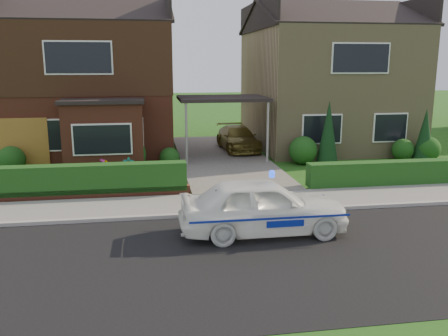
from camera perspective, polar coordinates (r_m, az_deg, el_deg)
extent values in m
plane|color=#214B14|center=(10.86, 8.90, -10.38)|extent=(120.00, 120.00, 0.00)
cube|color=black|center=(10.86, 8.90, -10.38)|extent=(60.00, 6.00, 0.02)
cube|color=#9E9993|center=(13.59, 4.97, -5.26)|extent=(60.00, 0.16, 0.12)
cube|color=slate|center=(14.57, 3.98, -4.06)|extent=(60.00, 2.00, 0.10)
cube|color=#666059|center=(21.15, -0.20, 1.23)|extent=(3.80, 12.00, 0.12)
cube|color=brown|center=(23.68, -15.56, 8.92)|extent=(7.20, 8.00, 5.80)
cube|color=white|center=(20.12, -21.03, 3.68)|extent=(1.80, 0.08, 1.30)
cube|color=white|center=(19.71, -11.97, 4.08)|extent=(1.60, 0.08, 1.30)
cube|color=white|center=(19.66, -17.11, 12.56)|extent=(2.60, 0.08, 1.30)
cube|color=black|center=(23.65, -15.76, 12.42)|extent=(7.26, 8.06, 2.90)
cube|color=brown|center=(19.09, -14.22, 3.55)|extent=(3.00, 1.40, 2.70)
cube|color=black|center=(18.93, -14.45, 7.80)|extent=(3.20, 1.60, 0.14)
cube|color=tan|center=(25.19, 12.03, 9.29)|extent=(7.20, 8.00, 5.80)
cube|color=white|center=(21.02, 11.70, 4.60)|extent=(1.80, 0.08, 1.30)
cube|color=white|center=(22.34, 19.35, 4.61)|extent=(1.60, 0.08, 1.30)
cube|color=white|center=(21.45, 16.12, 12.57)|extent=(2.60, 0.08, 1.30)
cube|color=black|center=(20.80, -0.21, 8.38)|extent=(3.80, 3.00, 0.14)
cylinder|color=gray|center=(19.37, -4.55, 4.01)|extent=(0.10, 0.10, 2.70)
cylinder|color=gray|center=(19.92, 5.27, 4.24)|extent=(0.10, 0.10, 2.70)
cube|color=brown|center=(20.35, -23.35, 2.58)|extent=(2.20, 0.10, 2.10)
cube|color=brown|center=(15.56, -18.42, -3.11)|extent=(7.70, 0.25, 0.36)
cube|color=#133B12|center=(15.75, -18.29, -3.60)|extent=(7.50, 0.55, 0.90)
cube|color=#133B12|center=(17.85, 21.50, -1.98)|extent=(7.50, 0.55, 0.80)
sphere|color=#133B12|center=(20.07, -24.23, 0.89)|extent=(1.08, 1.08, 1.08)
sphere|color=#133B12|center=(19.15, -11.32, 1.62)|extent=(1.32, 1.32, 1.32)
sphere|color=#133B12|center=(19.48, -6.56, 1.25)|extent=(0.84, 0.84, 0.84)
sphere|color=#133B12|center=(20.27, 9.48, 2.11)|extent=(1.20, 1.20, 1.20)
sphere|color=#133B12|center=(22.26, 20.70, 2.08)|extent=(0.96, 0.96, 0.96)
sphere|color=#133B12|center=(22.51, 23.31, 2.13)|extent=(1.08, 1.08, 1.08)
cone|color=black|center=(20.31, 12.41, 4.02)|extent=(0.90, 0.90, 2.60)
cone|color=black|center=(22.32, 22.99, 3.54)|extent=(0.90, 0.90, 2.20)
imported|color=white|center=(11.85, 4.72, -4.65)|extent=(1.69, 4.17, 1.42)
sphere|color=#193FF2|center=(11.69, 5.78, -0.90)|extent=(0.17, 0.17, 0.17)
cube|color=navy|center=(11.09, 5.75, -6.20)|extent=(3.83, 0.01, 0.05)
cube|color=navy|center=(12.65, 3.81, -3.79)|extent=(3.83, 0.01, 0.05)
ellipsoid|color=black|center=(11.46, -0.83, -3.75)|extent=(0.22, 0.17, 0.21)
sphere|color=white|center=(11.40, -0.71, -3.87)|extent=(0.11, 0.11, 0.11)
sphere|color=black|center=(11.40, -0.71, -3.09)|extent=(0.13, 0.13, 0.13)
cone|color=black|center=(11.39, -0.95, -2.77)|extent=(0.04, 0.04, 0.05)
cone|color=black|center=(11.40, -0.50, -2.76)|extent=(0.04, 0.04, 0.05)
imported|color=olive|center=(22.76, 1.67, 3.61)|extent=(1.74, 3.92, 1.12)
imported|color=gray|center=(17.88, -11.39, -0.04)|extent=(0.42, 0.29, 0.78)
imported|color=gray|center=(16.15, -17.80, -1.64)|extent=(0.58, 0.54, 0.83)
imported|color=gray|center=(17.47, -14.12, -0.36)|extent=(0.56, 0.56, 0.84)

